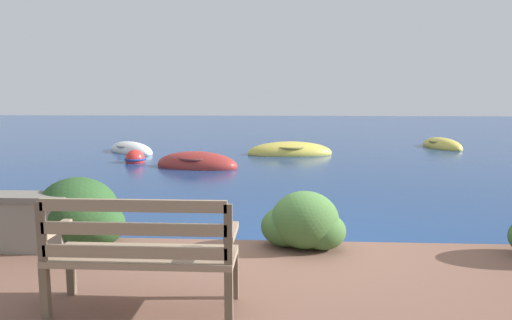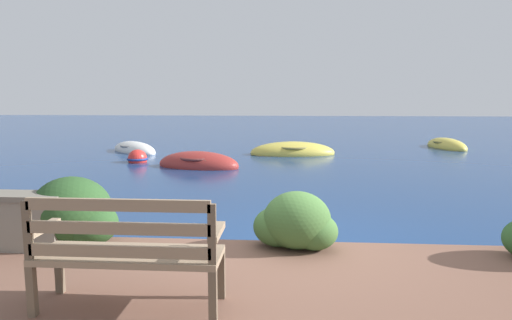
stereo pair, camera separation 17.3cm
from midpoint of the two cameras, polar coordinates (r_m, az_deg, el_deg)
ground_plane at (r=5.46m, az=5.40°, el=-12.25°), size 80.00×80.00×0.00m
park_bench at (r=3.70m, az=-14.52°, el=-10.88°), size 1.46×0.48×0.93m
hedge_clump_far_left at (r=5.59m, az=-21.31°, el=-6.37°), size 1.13×0.81×0.77m
hedge_clump_left at (r=5.09m, az=5.96°, el=-7.91°), size 0.93×0.67×0.63m
rowboat_nearest at (r=12.34m, az=-6.81°, el=-0.58°), size 2.46×1.53×0.74m
rowboat_mid at (r=14.95m, az=4.92°, el=0.93°), size 2.87×1.48×0.74m
rowboat_far at (r=16.13m, az=-14.66°, el=1.18°), size 2.38×2.36×0.63m
rowboat_outer at (r=18.25m, az=22.96°, el=1.57°), size 1.31×2.45×0.64m
mooring_buoy at (r=13.56m, az=-14.24°, el=0.13°), size 0.61×0.61×0.55m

